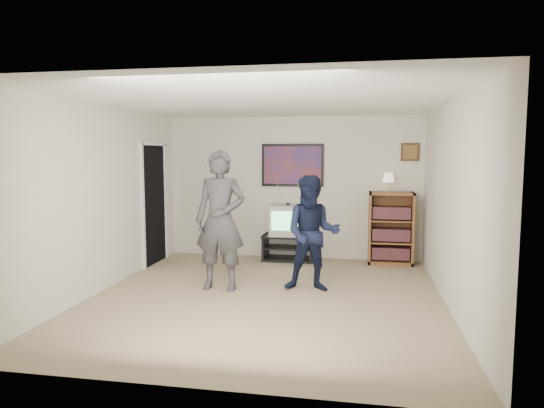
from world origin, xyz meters
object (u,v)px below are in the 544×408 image
(bookshelf, at_px, (391,228))
(person_tall, at_px, (220,220))
(crt_television, at_px, (288,220))
(person_short, at_px, (312,233))
(media_stand, at_px, (289,247))

(bookshelf, xyz_separation_m, person_tall, (-2.39, -2.00, 0.35))
(crt_television, height_order, bookshelf, bookshelf)
(bookshelf, height_order, person_tall, person_tall)
(crt_television, distance_m, person_short, 1.89)
(crt_television, bearing_deg, person_tall, -112.77)
(bookshelf, bearing_deg, person_short, -121.92)
(bookshelf, relative_size, person_short, 0.77)
(person_tall, bearing_deg, person_short, 8.87)
(media_stand, distance_m, person_tall, 2.18)
(person_tall, distance_m, person_short, 1.26)
(crt_television, distance_m, bookshelf, 1.75)
(crt_television, relative_size, person_short, 0.40)
(bookshelf, xyz_separation_m, person_short, (-1.15, -1.84, 0.18))
(media_stand, bearing_deg, person_short, -70.96)
(crt_television, relative_size, bookshelf, 0.51)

